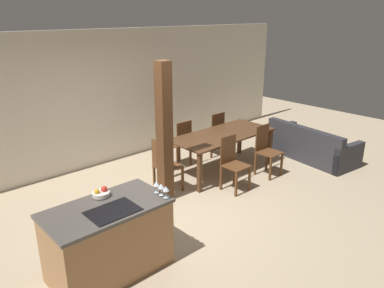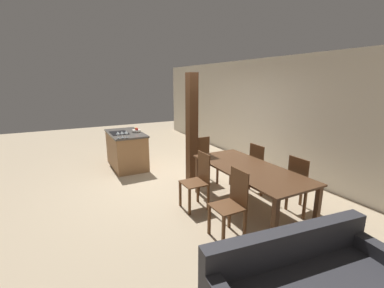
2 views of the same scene
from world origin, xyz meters
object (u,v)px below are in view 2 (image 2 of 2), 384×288
wine_glass_near (118,133)px  dining_chair_near_left (198,180)px  dining_chair_far_left (260,167)px  timber_post (192,129)px  fruit_bowl (136,130)px  wine_glass_far (126,132)px  dining_table (249,172)px  wine_glass_middle (122,133)px  dining_chair_near_right (232,203)px  dining_chair_head_end (204,159)px  dining_chair_far_right (301,184)px  kitchen_island (126,150)px

wine_glass_near → dining_chair_near_left: 2.37m
dining_chair_far_left → timber_post: 1.59m
fruit_bowl → dining_chair_far_left: 3.21m
wine_glass_far → dining_table: 2.99m
wine_glass_middle → wine_glass_far: size_ratio=1.00×
dining_chair_near_right → wine_glass_middle: bearing=-166.4°
fruit_bowl → dining_chair_far_left: fruit_bowl is taller
wine_glass_far → dining_table: bearing=27.3°
wine_glass_near → dining_chair_near_right: (3.12, 0.85, -0.51)m
wine_glass_middle → dining_chair_head_end: bearing=50.7°
dining_chair_far_right → wine_glass_middle: bearing=34.6°
wine_glass_middle → dining_chair_head_end: (1.19, 1.45, -0.51)m
wine_glass_middle → dining_table: bearing=28.9°
wine_glass_near → dining_chair_near_right: bearing=15.2°
kitchen_island → dining_table: bearing=20.6°
dining_chair_near_right → timber_post: size_ratio=0.42×
fruit_bowl → wine_glass_far: (0.55, -0.39, 0.08)m
dining_chair_far_right → fruit_bowl: bearing=24.5°
wine_glass_far → dining_chair_far_right: size_ratio=0.16×
wine_glass_near → dining_table: wine_glass_near is taller
dining_chair_near_left → dining_chair_near_right: (0.96, 0.00, 0.00)m
kitchen_island → dining_table: size_ratio=0.67×
timber_post → fruit_bowl: bearing=-154.5°
kitchen_island → dining_chair_near_left: 2.84m
dining_table → dining_chair_head_end: bearing=-180.0°
fruit_bowl → dining_chair_far_right: (3.66, 1.67, -0.43)m
fruit_bowl → dining_chair_far_left: bearing=31.8°
dining_chair_far_left → dining_chair_head_end: size_ratio=1.00×
fruit_bowl → dining_chair_near_right: (3.66, 0.27, -0.43)m
wine_glass_middle → dining_chair_far_right: (3.12, 2.15, -0.51)m
fruit_bowl → wine_glass_middle: bearing=-41.2°
kitchen_island → dining_chair_near_left: bearing=10.8°
dining_chair_far_left → dining_chair_near_left: bearing=90.0°
wine_glass_far → dining_chair_far_right: 3.77m
kitchen_island → timber_post: size_ratio=0.62×
dining_chair_near_right → dining_chair_near_left: bearing=180.0°
wine_glass_middle → wine_glass_far: same height
fruit_bowl → wine_glass_near: wine_glass_near is taller
dining_table → wine_glass_near: bearing=-149.6°
fruit_bowl → wine_glass_near: size_ratio=1.40×
wine_glass_near → dining_chair_near_right: size_ratio=0.16×
wine_glass_near → dining_chair_far_left: size_ratio=0.16×
wine_glass_near → wine_glass_middle: 0.09m
fruit_bowl → timber_post: timber_post is taller
wine_glass_far → dining_chair_near_right: 3.23m
dining_chair_far_left → wine_glass_far: bearing=43.7°
wine_glass_middle → dining_chair_far_left: wine_glass_middle is taller
dining_chair_near_right → timber_post: (-2.09, 0.48, 0.65)m
fruit_bowl → wine_glass_near: (0.55, -0.57, 0.08)m
timber_post → dining_chair_near_left: bearing=-23.1°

